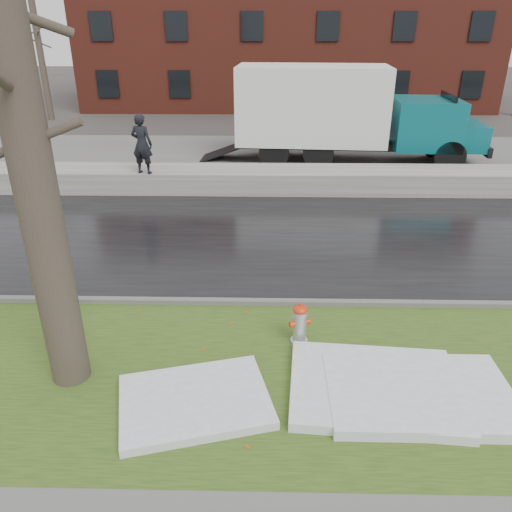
{
  "coord_description": "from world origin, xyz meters",
  "views": [
    {
      "loc": [
        0.73,
        -7.79,
        5.28
      ],
      "look_at": [
        0.53,
        1.27,
        1.0
      ],
      "focal_mm": 35.0,
      "sensor_mm": 36.0,
      "label": 1
    }
  ],
  "objects_px": {
    "fire_hydrant": "(300,322)",
    "tree": "(28,149)",
    "box_truck": "(341,113)",
    "worker": "(142,144)"
  },
  "relations": [
    {
      "from": "box_truck",
      "to": "worker",
      "type": "bearing_deg",
      "value": -143.57
    },
    {
      "from": "fire_hydrant",
      "to": "tree",
      "type": "relative_size",
      "value": 0.11
    },
    {
      "from": "box_truck",
      "to": "worker",
      "type": "height_order",
      "value": "box_truck"
    },
    {
      "from": "tree",
      "to": "box_truck",
      "type": "bearing_deg",
      "value": 66.35
    },
    {
      "from": "fire_hydrant",
      "to": "worker",
      "type": "bearing_deg",
      "value": 99.4
    },
    {
      "from": "tree",
      "to": "worker",
      "type": "relative_size",
      "value": 3.86
    },
    {
      "from": "fire_hydrant",
      "to": "worker",
      "type": "height_order",
      "value": "worker"
    },
    {
      "from": "fire_hydrant",
      "to": "worker",
      "type": "xyz_separation_m",
      "value": [
        -4.62,
        8.42,
        1.24
      ]
    },
    {
      "from": "box_truck",
      "to": "fire_hydrant",
      "type": "bearing_deg",
      "value": -96.63
    },
    {
      "from": "fire_hydrant",
      "to": "box_truck",
      "type": "bearing_deg",
      "value": 60.36
    }
  ]
}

